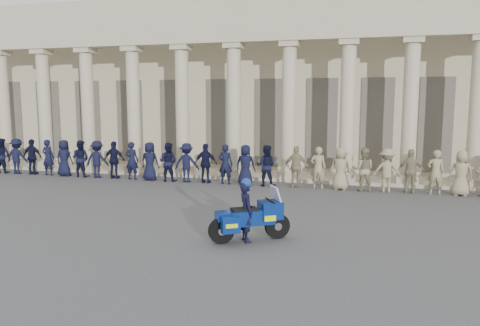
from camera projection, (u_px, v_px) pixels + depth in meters
name	position (u px, v px, depth m)	size (l,w,h in m)	color
ground	(202.00, 222.00, 14.36)	(90.00, 90.00, 0.00)	#444447
building	(286.00, 86.00, 27.83)	(40.00, 12.50, 9.00)	tan
officer_rank	(219.00, 164.00, 20.70)	(24.30, 0.67, 1.78)	black
motorcycle	(251.00, 218.00, 12.33)	(1.97, 1.53, 1.44)	black
rider	(246.00, 210.00, 12.26)	(0.64, 0.70, 1.70)	black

